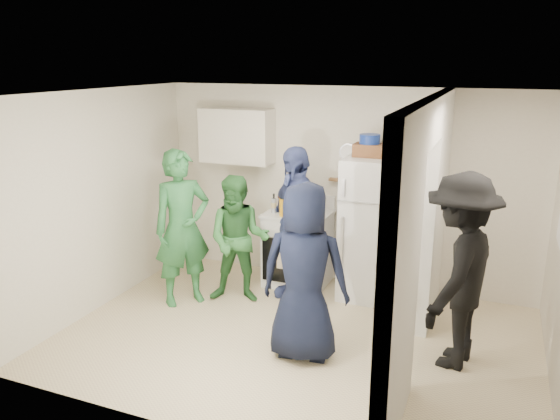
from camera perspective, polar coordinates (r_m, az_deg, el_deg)
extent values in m
plane|color=beige|center=(5.86, 1.69, -13.20)|extent=(4.80, 4.80, 0.00)
plane|color=silver|center=(6.94, 6.66, 2.39)|extent=(4.80, 0.00, 4.80)
plane|color=silver|center=(3.91, -6.92, -8.18)|extent=(4.80, 0.00, 4.80)
plane|color=silver|center=(6.56, -18.28, 0.93)|extent=(0.00, 3.40, 3.40)
plane|color=white|center=(5.15, 1.92, 12.00)|extent=(4.80, 4.80, 0.00)
cube|color=silver|center=(6.15, 15.97, 0.18)|extent=(0.12, 1.20, 2.50)
cube|color=silver|center=(4.08, 12.42, -7.44)|extent=(0.12, 1.20, 2.50)
cube|color=silver|center=(4.88, 15.40, 8.92)|extent=(0.12, 1.00, 0.40)
cube|color=white|center=(6.99, 1.89, -4.02)|extent=(0.80, 0.67, 0.95)
cube|color=silver|center=(7.15, -4.55, 7.73)|extent=(0.95, 0.34, 0.70)
cube|color=silver|center=(6.59, 9.71, -1.96)|extent=(0.71, 0.69, 1.72)
cube|color=brown|center=(6.45, 9.31, 6.19)|extent=(0.35, 0.25, 0.15)
cylinder|color=navy|center=(6.43, 9.36, 7.33)|extent=(0.24, 0.24, 0.11)
cylinder|color=yellow|center=(6.23, 11.90, 6.21)|extent=(0.09, 0.09, 0.25)
cylinder|color=white|center=(6.82, 7.14, 6.00)|extent=(0.22, 0.02, 0.22)
cube|color=olive|center=(6.87, 6.57, 3.11)|extent=(0.35, 0.08, 0.03)
cylinder|color=orange|center=(6.66, 0.31, 0.40)|extent=(0.09, 0.09, 0.25)
cylinder|color=red|center=(6.58, 3.13, -0.39)|extent=(0.09, 0.09, 0.12)
imported|color=#2F763A|center=(6.42, -10.16, -1.88)|extent=(0.77, 0.80, 1.84)
imported|color=#33743A|center=(6.42, -4.33, -3.12)|extent=(0.88, 0.76, 1.53)
imported|color=#3B4C82|center=(6.41, 1.63, -1.55)|extent=(1.11, 1.09, 1.87)
imported|color=black|center=(5.18, 2.56, -6.56)|extent=(0.91, 0.65, 1.74)
imported|color=black|center=(5.31, 18.19, -6.11)|extent=(0.95, 1.33, 1.86)
cylinder|color=maroon|center=(7.02, 0.05, 1.20)|extent=(0.07, 0.07, 0.25)
cylinder|color=#194B1D|center=(6.78, 0.25, 0.99)|extent=(0.07, 0.07, 0.32)
cylinder|color=silver|center=(6.97, 1.58, 1.10)|extent=(0.07, 0.07, 0.25)
cylinder|color=#663011|center=(6.77, 1.95, 0.92)|extent=(0.07, 0.07, 0.31)
cylinder|color=gray|center=(6.94, 3.12, 0.97)|extent=(0.07, 0.07, 0.24)
cylinder|color=#13341E|center=(6.78, 3.48, 0.89)|extent=(0.08, 0.08, 0.31)
cylinder|color=olive|center=(6.86, 4.24, 0.91)|extent=(0.06, 0.06, 0.27)
cylinder|color=#A0A4AC|center=(6.81, -0.66, 0.71)|extent=(0.07, 0.07, 0.24)
cylinder|color=#54340E|center=(6.90, 2.56, 0.91)|extent=(0.07, 0.07, 0.24)
cylinder|color=#1A4E1F|center=(6.63, 4.15, 0.56)|extent=(0.06, 0.06, 0.31)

